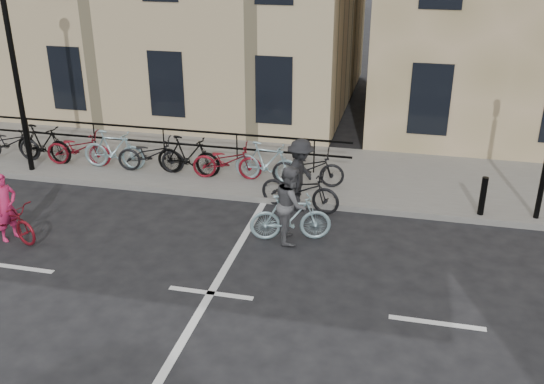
% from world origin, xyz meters
% --- Properties ---
extents(ground, '(120.00, 120.00, 0.00)m').
position_xyz_m(ground, '(0.00, 0.00, 0.00)').
color(ground, black).
rests_on(ground, ground).
extents(sidewalk, '(46.00, 4.00, 0.15)m').
position_xyz_m(sidewalk, '(-4.00, 6.00, 0.07)').
color(sidewalk, slate).
rests_on(sidewalk, ground).
extents(lamp_post, '(0.36, 0.36, 5.28)m').
position_xyz_m(lamp_post, '(-6.50, 4.40, 3.49)').
color(lamp_post, black).
rests_on(lamp_post, sidewalk).
extents(bollard_east, '(0.14, 0.14, 0.90)m').
position_xyz_m(bollard_east, '(5.00, 4.25, 0.60)').
color(bollard_east, black).
rests_on(bollard_east, sidewalk).
extents(parked_bikes, '(10.40, 1.23, 1.05)m').
position_xyz_m(parked_bikes, '(-3.30, 5.04, 0.64)').
color(parked_bikes, black).
rests_on(parked_bikes, sidewalk).
extents(cyclist_pink, '(1.77, 1.08, 1.49)m').
position_xyz_m(cyclist_pink, '(-4.83, 1.05, 0.52)').
color(cyclist_pink, maroon).
rests_on(cyclist_pink, ground).
extents(cyclist_grey, '(1.79, 0.94, 1.67)m').
position_xyz_m(cyclist_grey, '(1.00, 2.36, 0.67)').
color(cyclist_grey, '#8DB0B9').
rests_on(cyclist_grey, ground).
extents(cyclist_dark, '(2.04, 1.22, 1.73)m').
position_xyz_m(cyclist_dark, '(0.91, 3.90, 0.68)').
color(cyclist_dark, black).
rests_on(cyclist_dark, ground).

